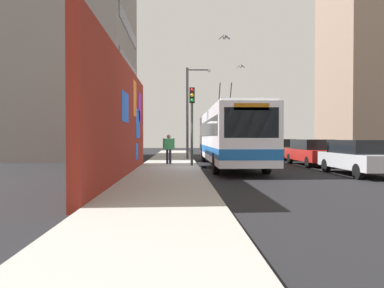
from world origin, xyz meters
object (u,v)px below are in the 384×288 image
at_px(parked_car_black, 264,147).
at_px(parked_car_champagne, 281,149).
at_px(traffic_light, 192,113).
at_px(parked_car_red, 312,152).
at_px(street_lamp, 190,106).
at_px(parked_car_silver, 359,157).
at_px(pedestrian_midblock, 169,147).
at_px(city_bus, 229,135).

bearing_deg(parked_car_black, parked_car_champagne, 180.00).
bearing_deg(traffic_light, parked_car_red, -76.66).
distance_m(traffic_light, street_lamp, 6.44).
bearing_deg(street_lamp, parked_car_red, -122.55).
relative_size(parked_car_red, parked_car_champagne, 1.17).
bearing_deg(parked_car_champagne, street_lamp, 103.83).
height_order(parked_car_red, parked_car_champagne, same).
xyz_separation_m(parked_car_silver, traffic_light, (3.87, 7.35, 2.20)).
bearing_deg(parked_car_red, pedestrian_midblock, 92.84).
bearing_deg(traffic_light, pedestrian_midblock, 45.02).
xyz_separation_m(parked_car_red, pedestrian_midblock, (-0.43, 8.66, 0.33)).
height_order(city_bus, parked_car_black, city_bus).
bearing_deg(parked_car_silver, parked_car_red, 0.00).
distance_m(parked_car_red, street_lamp, 9.15).
height_order(pedestrian_midblock, traffic_light, traffic_light).
relative_size(parked_car_black, street_lamp, 0.62).
bearing_deg(street_lamp, parked_car_black, -44.28).
bearing_deg(pedestrian_midblock, parked_car_silver, -120.90).
height_order(parked_car_black, pedestrian_midblock, pedestrian_midblock).
xyz_separation_m(city_bus, parked_car_silver, (-4.72, -5.20, -0.99)).
relative_size(traffic_light, street_lamp, 0.65).
distance_m(parked_car_black, pedestrian_midblock, 15.20).
bearing_deg(parked_car_black, parked_car_red, -180.00).
distance_m(city_bus, street_lamp, 6.26).
relative_size(parked_car_silver, pedestrian_midblock, 2.72).
distance_m(city_bus, parked_car_champagne, 9.02).
bearing_deg(parked_car_red, parked_car_silver, -180.00).
relative_size(parked_car_red, parked_car_black, 1.20).
bearing_deg(pedestrian_midblock, traffic_light, -134.98).
relative_size(parked_car_red, pedestrian_midblock, 2.87).
height_order(parked_car_red, traffic_light, traffic_light).
height_order(parked_car_champagne, parked_car_black, same).
xyz_separation_m(parked_car_black, street_lamp, (-7.43, 7.24, 3.14)).
bearing_deg(parked_car_red, traffic_light, 103.34).
xyz_separation_m(city_bus, street_lamp, (5.52, 2.04, 2.15)).
bearing_deg(parked_car_black, street_lamp, 135.72).
height_order(parked_car_champagne, traffic_light, traffic_light).
bearing_deg(parked_car_champagne, traffic_light, 137.95).
height_order(parked_car_silver, parked_car_black, same).
distance_m(parked_car_silver, street_lamp, 12.93).
bearing_deg(street_lamp, city_bus, -159.67).
bearing_deg(city_bus, pedestrian_midblock, 82.39).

